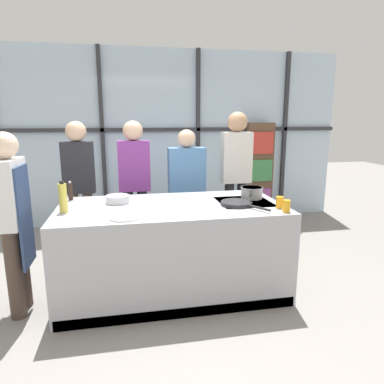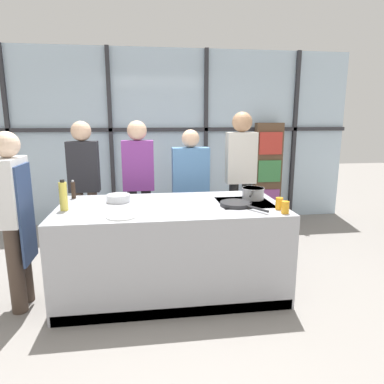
{
  "view_description": "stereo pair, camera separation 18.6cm",
  "coord_description": "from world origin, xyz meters",
  "px_view_note": "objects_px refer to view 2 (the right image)",
  "views": [
    {
      "loc": [
        -0.42,
        -3.21,
        1.72
      ],
      "look_at": [
        0.22,
        0.1,
        0.99
      ],
      "focal_mm": 32.0,
      "sensor_mm": 36.0,
      "label": 1
    },
    {
      "loc": [
        -0.23,
        -3.24,
        1.72
      ],
      "look_at": [
        0.22,
        0.1,
        0.99
      ],
      "focal_mm": 32.0,
      "sensor_mm": 36.0,
      "label": 2
    }
  ],
  "objects_px": {
    "frying_pan": "(236,204)",
    "saucepan": "(253,193)",
    "white_plate": "(121,216)",
    "oil_bottle": "(63,196)",
    "spectator_center_left": "(139,179)",
    "pepper_grinder": "(73,190)",
    "spectator_far_left": "(84,179)",
    "mixing_bowl": "(118,198)",
    "chef": "(14,211)",
    "juice_glass_far": "(279,204)",
    "juice_glass_near": "(285,207)",
    "spectator_center_right": "(191,185)",
    "spectator_far_right": "(241,170)"
  },
  "relations": [
    {
      "from": "chef",
      "to": "frying_pan",
      "type": "relative_size",
      "value": 3.24
    },
    {
      "from": "saucepan",
      "to": "white_plate",
      "type": "relative_size",
      "value": 1.55
    },
    {
      "from": "white_plate",
      "to": "oil_bottle",
      "type": "xyz_separation_m",
      "value": [
        -0.53,
        0.29,
        0.13
      ]
    },
    {
      "from": "chef",
      "to": "pepper_grinder",
      "type": "xyz_separation_m",
      "value": [
        0.4,
        0.56,
        0.07
      ]
    },
    {
      "from": "saucepan",
      "to": "juice_glass_far",
      "type": "height_order",
      "value": "saucepan"
    },
    {
      "from": "frying_pan",
      "to": "white_plate",
      "type": "xyz_separation_m",
      "value": [
        -1.08,
        -0.23,
        -0.01
      ]
    },
    {
      "from": "white_plate",
      "to": "juice_glass_far",
      "type": "xyz_separation_m",
      "value": [
        1.44,
        0.06,
        0.05
      ]
    },
    {
      "from": "oil_bottle",
      "to": "juice_glass_near",
      "type": "height_order",
      "value": "oil_bottle"
    },
    {
      "from": "spectator_center_left",
      "to": "mixing_bowl",
      "type": "distance_m",
      "value": 0.81
    },
    {
      "from": "spectator_far_left",
      "to": "mixing_bowl",
      "type": "xyz_separation_m",
      "value": [
        0.46,
        -0.79,
        -0.06
      ]
    },
    {
      "from": "spectator_center_right",
      "to": "white_plate",
      "type": "relative_size",
      "value": 6.0
    },
    {
      "from": "white_plate",
      "to": "oil_bottle",
      "type": "bearing_deg",
      "value": 151.4
    },
    {
      "from": "spectator_far_left",
      "to": "saucepan",
      "type": "relative_size",
      "value": 4.13
    },
    {
      "from": "chef",
      "to": "spectator_far_right",
      "type": "height_order",
      "value": "spectator_far_right"
    },
    {
      "from": "spectator_center_left",
      "to": "pepper_grinder",
      "type": "xyz_separation_m",
      "value": [
        -0.67,
        -0.57,
        -0.01
      ]
    },
    {
      "from": "chef",
      "to": "mixing_bowl",
      "type": "height_order",
      "value": "chef"
    },
    {
      "from": "chef",
      "to": "juice_glass_near",
      "type": "distance_m",
      "value": 2.4
    },
    {
      "from": "frying_pan",
      "to": "juice_glass_near",
      "type": "bearing_deg",
      "value": -41.01
    },
    {
      "from": "mixing_bowl",
      "to": "oil_bottle",
      "type": "relative_size",
      "value": 0.83
    },
    {
      "from": "chef",
      "to": "juice_glass_far",
      "type": "distance_m",
      "value": 2.38
    },
    {
      "from": "frying_pan",
      "to": "saucepan",
      "type": "relative_size",
      "value": 1.22
    },
    {
      "from": "frying_pan",
      "to": "white_plate",
      "type": "relative_size",
      "value": 1.89
    },
    {
      "from": "spectator_far_right",
      "to": "juice_glass_far",
      "type": "height_order",
      "value": "spectator_far_right"
    },
    {
      "from": "chef",
      "to": "mixing_bowl",
      "type": "bearing_deg",
      "value": 111.08
    },
    {
      "from": "spectator_center_left",
      "to": "frying_pan",
      "type": "bearing_deg",
      "value": 130.42
    },
    {
      "from": "spectator_center_right",
      "to": "pepper_grinder",
      "type": "height_order",
      "value": "spectator_center_right"
    },
    {
      "from": "frying_pan",
      "to": "saucepan",
      "type": "bearing_deg",
      "value": 46.11
    },
    {
      "from": "mixing_bowl",
      "to": "pepper_grinder",
      "type": "bearing_deg",
      "value": 155.48
    },
    {
      "from": "spectator_center_left",
      "to": "white_plate",
      "type": "bearing_deg",
      "value": 84.68
    },
    {
      "from": "saucepan",
      "to": "juice_glass_far",
      "type": "distance_m",
      "value": 0.44
    },
    {
      "from": "mixing_bowl",
      "to": "pepper_grinder",
      "type": "relative_size",
      "value": 1.19
    },
    {
      "from": "spectator_center_left",
      "to": "saucepan",
      "type": "bearing_deg",
      "value": 144.21
    },
    {
      "from": "chef",
      "to": "saucepan",
      "type": "xyz_separation_m",
      "value": [
        2.26,
        0.27,
        0.04
      ]
    },
    {
      "from": "frying_pan",
      "to": "pepper_grinder",
      "type": "xyz_separation_m",
      "value": [
        -1.62,
        0.54,
        0.07
      ]
    },
    {
      "from": "mixing_bowl",
      "to": "pepper_grinder",
      "type": "distance_m",
      "value": 0.53
    },
    {
      "from": "chef",
      "to": "saucepan",
      "type": "height_order",
      "value": "chef"
    },
    {
      "from": "spectator_center_right",
      "to": "oil_bottle",
      "type": "height_order",
      "value": "spectator_center_right"
    },
    {
      "from": "spectator_center_left",
      "to": "saucepan",
      "type": "xyz_separation_m",
      "value": [
        1.19,
        -0.86,
        -0.03
      ]
    },
    {
      "from": "juice_glass_far",
      "to": "saucepan",
      "type": "bearing_deg",
      "value": 105.2
    },
    {
      "from": "chef",
      "to": "juice_glass_near",
      "type": "bearing_deg",
      "value": 82.78
    },
    {
      "from": "chef",
      "to": "spectator_far_right",
      "type": "distance_m",
      "value": 2.63
    },
    {
      "from": "frying_pan",
      "to": "mixing_bowl",
      "type": "xyz_separation_m",
      "value": [
        -1.14,
        0.33,
        0.02
      ]
    },
    {
      "from": "white_plate",
      "to": "juice_glass_near",
      "type": "height_order",
      "value": "juice_glass_near"
    },
    {
      "from": "spectator_center_right",
      "to": "spectator_far_right",
      "type": "relative_size",
      "value": 0.88
    },
    {
      "from": "chef",
      "to": "mixing_bowl",
      "type": "relative_size",
      "value": 6.79
    },
    {
      "from": "white_plate",
      "to": "mixing_bowl",
      "type": "bearing_deg",
      "value": 96.67
    },
    {
      "from": "spectator_far_left",
      "to": "frying_pan",
      "type": "height_order",
      "value": "spectator_far_left"
    },
    {
      "from": "spectator_far_left",
      "to": "spectator_center_left",
      "type": "bearing_deg",
      "value": 180.0
    },
    {
      "from": "pepper_grinder",
      "to": "juice_glass_near",
      "type": "distance_m",
      "value": 2.16
    },
    {
      "from": "chef",
      "to": "juice_glass_far",
      "type": "xyz_separation_m",
      "value": [
        2.38,
        -0.16,
        0.03
      ]
    }
  ]
}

